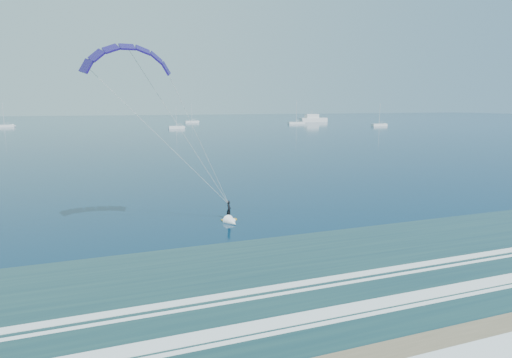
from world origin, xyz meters
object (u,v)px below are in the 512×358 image
at_px(motor_yacht, 313,119).
at_px(sailboat_3, 176,127).
at_px(sailboat_2, 4,126).
at_px(sailboat_6, 379,125).
at_px(sailboat_5, 296,123).
at_px(kitesurfer_rig, 183,134).
at_px(sailboat_4, 192,122).

distance_m(motor_yacht, sailboat_3, 102.82).
xyz_separation_m(sailboat_2, sailboat_6, (169.76, -54.71, -0.00)).
xyz_separation_m(sailboat_3, sailboat_5, (70.16, 22.96, 0.02)).
height_order(sailboat_5, sailboat_6, sailboat_5).
height_order(kitesurfer_rig, sailboat_5, kitesurfer_rig).
xyz_separation_m(motor_yacht, sailboat_6, (5.25, -58.07, -1.19)).
bearing_deg(sailboat_2, sailboat_6, -17.86).
distance_m(kitesurfer_rig, sailboat_6, 199.53).
bearing_deg(motor_yacht, sailboat_3, -153.94).
bearing_deg(sailboat_2, sailboat_3, -30.09).
distance_m(sailboat_2, sailboat_3, 83.39).
xyz_separation_m(sailboat_3, sailboat_4, (21.68, 61.01, 0.01)).
relative_size(motor_yacht, sailboat_2, 1.50).
bearing_deg(sailboat_4, sailboat_3, -109.56).
bearing_deg(sailboat_5, sailboat_4, 141.87).
xyz_separation_m(kitesurfer_rig, sailboat_6, (130.74, 150.53, -7.60)).
bearing_deg(sailboat_4, sailboat_2, -168.44).
relative_size(sailboat_3, sailboat_4, 0.90).
bearing_deg(motor_yacht, kitesurfer_rig, -121.03).
height_order(motor_yacht, sailboat_6, sailboat_6).
distance_m(sailboat_2, sailboat_4, 95.78).
relative_size(sailboat_2, sailboat_3, 1.17).
xyz_separation_m(kitesurfer_rig, sailboat_4, (54.81, 224.43, -7.60)).
bearing_deg(sailboat_6, sailboat_4, 135.78).
bearing_deg(sailboat_4, sailboat_5, -38.13).
height_order(sailboat_3, sailboat_5, sailboat_5).
height_order(sailboat_4, sailboat_6, sailboat_6).
height_order(motor_yacht, sailboat_2, sailboat_2).
relative_size(kitesurfer_rig, sailboat_4, 1.47).
bearing_deg(sailboat_3, sailboat_6, -7.53).
xyz_separation_m(sailboat_3, sailboat_6, (97.61, -12.90, 0.01)).
xyz_separation_m(motor_yacht, sailboat_3, (-92.36, -45.17, -1.19)).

